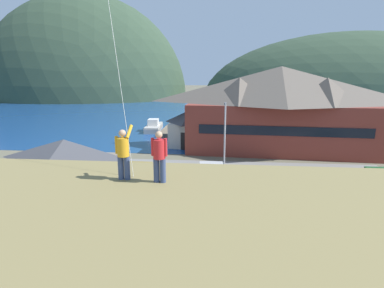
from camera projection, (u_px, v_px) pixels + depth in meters
name	position (u px, v px, depth m)	size (l,w,h in m)	color
ground_plane	(174.00, 221.00, 20.85)	(600.00, 600.00, 0.00)	#66604C
parking_lot_pad	(183.00, 193.00, 25.70)	(40.00, 20.00, 0.10)	gray
bay_water	(209.00, 114.00, 79.15)	(360.00, 84.00, 0.03)	navy
far_hill_west_ridge	(21.00, 96.00, 146.25)	(108.87, 67.26, 55.21)	#2D3D33
far_hill_east_peak	(87.00, 97.00, 141.07)	(91.27, 73.06, 88.33)	#334733
far_hill_center_saddle	(350.00, 101.00, 121.19)	(115.59, 64.66, 51.78)	#334733
harbor_lodge	(280.00, 106.00, 39.73)	(25.18, 13.03, 10.80)	brown
storage_shed_near_lot	(66.00, 168.00, 24.15)	(7.38, 4.79, 4.84)	#756B5B
storage_shed_waterside	(190.00, 127.00, 42.47)	(6.14, 6.34, 5.08)	beige
wharf_dock	(174.00, 128.00, 55.69)	(3.20, 14.87, 0.70)	#70604C
moored_boat_wharfside	(154.00, 127.00, 54.96)	(3.16, 7.95, 2.16)	#A8A399
parked_car_back_row_left	(138.00, 173.00, 27.71)	(4.21, 2.08, 1.82)	#B28923
parked_car_back_row_right	(379.00, 179.00, 26.11)	(4.22, 2.08, 1.82)	#236633
parked_car_corner_spot	(304.00, 208.00, 20.41)	(4.31, 2.27, 1.82)	slate
parked_car_mid_row_near	(219.00, 206.00, 20.75)	(4.22, 2.09, 1.82)	silver
parked_car_lone_by_shed	(149.00, 207.00, 20.60)	(4.33, 2.33, 1.82)	#9EA3A8
parked_car_mid_row_far	(210.00, 173.00, 27.79)	(4.29, 2.23, 1.82)	silver
parking_light_pole	(225.00, 133.00, 29.89)	(0.24, 0.78, 7.01)	#ADADB2
person_kite_flyer	(123.00, 152.00, 10.46)	(0.53, 0.65, 1.86)	#384770
person_companion	(159.00, 155.00, 10.17)	(0.55, 0.40, 1.74)	#384770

